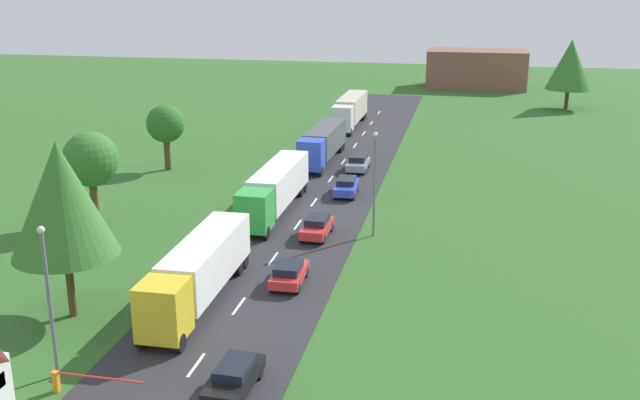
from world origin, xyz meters
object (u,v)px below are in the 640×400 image
at_px(truck_lead, 199,269).
at_px(car_third, 317,226).
at_px(truck_second, 275,187).
at_px(truck_third, 323,142).
at_px(car_second, 289,273).
at_px(tree_oak, 61,199).
at_px(car_lead, 234,377).
at_px(car_fifth, 358,163).
at_px(lamppost_lead, 48,294).
at_px(lamppost_second, 375,179).
at_px(barrier_gate, 71,380).
at_px(tree_pine, 91,160).
at_px(car_fourth, 346,186).
at_px(truck_fourth, 350,110).
at_px(distant_building, 476,69).
at_px(tree_maple, 166,124).
at_px(tree_birch, 570,65).

relative_size(truck_lead, car_third, 3.14).
xyz_separation_m(truck_second, truck_third, (0.42, 17.79, -0.05)).
height_order(truck_third, car_second, truck_third).
relative_size(truck_lead, tree_oak, 1.28).
distance_m(car_lead, car_fifth, 41.58).
distance_m(car_second, lamppost_lead, 15.92).
xyz_separation_m(truck_third, lamppost_second, (8.29, -21.80, 2.36)).
xyz_separation_m(lamppost_lead, lamppost_second, (12.47, 23.26, 0.10)).
bearing_deg(car_second, lamppost_lead, -123.09).
relative_size(barrier_gate, lamppost_second, 0.58).
height_order(tree_oak, tree_pine, tree_oak).
relative_size(car_lead, barrier_gate, 0.92).
distance_m(car_lead, barrier_gate, 7.64).
relative_size(truck_lead, lamppost_second, 1.66).
xyz_separation_m(car_fourth, tree_oak, (-11.35, -27.10, 6.18)).
height_order(truck_fourth, car_fifth, truck_fourth).
bearing_deg(tree_pine, distant_building, 70.39).
bearing_deg(tree_maple, truck_lead, -63.83).
bearing_deg(car_fifth, barrier_gate, -99.04).
bearing_deg(barrier_gate, distant_building, 80.09).
bearing_deg(barrier_gate, car_second, 64.15).
bearing_deg(distant_building, truck_second, -101.94).
distance_m(car_fourth, tree_maple, 20.24).
height_order(car_third, car_fifth, car_fifth).
distance_m(car_third, tree_maple, 25.36).
relative_size(car_second, distant_building, 0.24).
relative_size(car_second, car_fourth, 0.91).
bearing_deg(truck_third, lamppost_lead, -95.29).
bearing_deg(lamppost_second, truck_lead, -121.77).
distance_m(car_second, tree_maple, 32.13).
distance_m(lamppost_second, tree_oak, 22.92).
height_order(car_second, distant_building, distant_building).
bearing_deg(car_lead, truck_fourth, 94.55).
bearing_deg(truck_second, car_second, -71.72).
height_order(barrier_gate, tree_maple, tree_maple).
xyz_separation_m(car_third, distant_building, (11.36, 80.66, 2.38)).
xyz_separation_m(tree_birch, tree_pine, (-42.07, -62.11, -1.18)).
bearing_deg(barrier_gate, truck_second, 85.55).
bearing_deg(car_fourth, truck_lead, -101.30).
distance_m(truck_third, distant_building, 59.78).
height_order(lamppost_lead, lamppost_second, lamppost_second).
distance_m(car_second, tree_oak, 14.44).
bearing_deg(car_fifth, truck_fourth, 101.40).
bearing_deg(tree_oak, truck_lead, 25.61).
height_order(car_lead, distant_building, distant_building).
bearing_deg(car_third, car_lead, -88.34).
bearing_deg(lamppost_second, lamppost_lead, -118.19).
bearing_deg(tree_pine, truck_lead, -42.44).
xyz_separation_m(truck_lead, distant_building, (15.83, 93.37, 1.08)).
relative_size(truck_third, car_second, 3.28).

